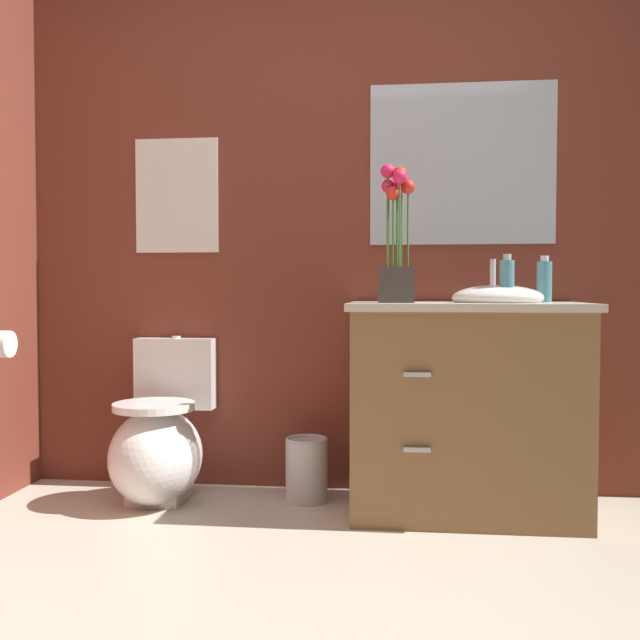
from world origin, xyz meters
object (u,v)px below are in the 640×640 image
at_px(wall_mirror, 462,164).
at_px(soap_bottle, 507,281).
at_px(toilet, 160,444).
at_px(lotion_bottle, 544,281).
at_px(flower_vase, 397,249).
at_px(trash_bin, 307,469).
at_px(wall_poster, 177,196).
at_px(vanity_cabinet, 467,405).

bearing_deg(wall_mirror, soap_bottle, -66.29).
bearing_deg(toilet, lotion_bottle, 3.60).
height_order(flower_vase, wall_mirror, wall_mirror).
xyz_separation_m(toilet, trash_bin, (0.63, 0.06, -0.11)).
distance_m(lotion_bottle, wall_poster, 1.66).
distance_m(vanity_cabinet, wall_poster, 1.59).
relative_size(flower_vase, wall_poster, 1.06).
distance_m(flower_vase, wall_poster, 1.09).
xyz_separation_m(vanity_cabinet, trash_bin, (-0.66, 0.09, -0.30)).
xyz_separation_m(toilet, flower_vase, (1.00, -0.07, 0.82)).
bearing_deg(toilet, vanity_cabinet, -1.18).
height_order(vanity_cabinet, trash_bin, vanity_cabinet).
bearing_deg(trash_bin, vanity_cabinet, -7.64).
xyz_separation_m(vanity_cabinet, lotion_bottle, (0.32, 0.13, 0.50)).
bearing_deg(trash_bin, soap_bottle, -9.47).
bearing_deg(soap_bottle, wall_mirror, 113.71).
relative_size(toilet, vanity_cabinet, 0.67).
bearing_deg(trash_bin, lotion_bottle, 2.26).
bearing_deg(vanity_cabinet, toilet, 178.82).
xyz_separation_m(soap_bottle, lotion_bottle, (0.17, 0.17, 0.00)).
bearing_deg(soap_bottle, lotion_bottle, 44.81).
bearing_deg(soap_bottle, trash_bin, 170.53).
xyz_separation_m(lotion_bottle, trash_bin, (-0.98, -0.04, -0.80)).
bearing_deg(wall_mirror, lotion_bottle, -27.18).
bearing_deg(flower_vase, vanity_cabinet, 9.69).
bearing_deg(flower_vase, wall_poster, 161.18).
height_order(toilet, vanity_cabinet, vanity_cabinet).
height_order(lotion_bottle, wall_mirror, wall_mirror).
distance_m(soap_bottle, trash_bin, 1.14).
xyz_separation_m(flower_vase, trash_bin, (-0.38, 0.14, -0.92)).
xyz_separation_m(toilet, lotion_bottle, (1.61, 0.10, 0.69)).
relative_size(vanity_cabinet, soap_bottle, 5.40).
relative_size(toilet, trash_bin, 2.54).
height_order(vanity_cabinet, wall_mirror, wall_mirror).
bearing_deg(lotion_bottle, soap_bottle, -135.19).
height_order(toilet, wall_poster, wall_poster).
bearing_deg(wall_poster, lotion_bottle, -5.91).
distance_m(soap_bottle, wall_mirror, 0.63).
distance_m(soap_bottle, lotion_bottle, 0.25).
relative_size(vanity_cabinet, flower_vase, 1.88).
xyz_separation_m(flower_vase, wall_poster, (-1.00, 0.34, 0.27)).
xyz_separation_m(vanity_cabinet, wall_poster, (-1.29, 0.29, 0.89)).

